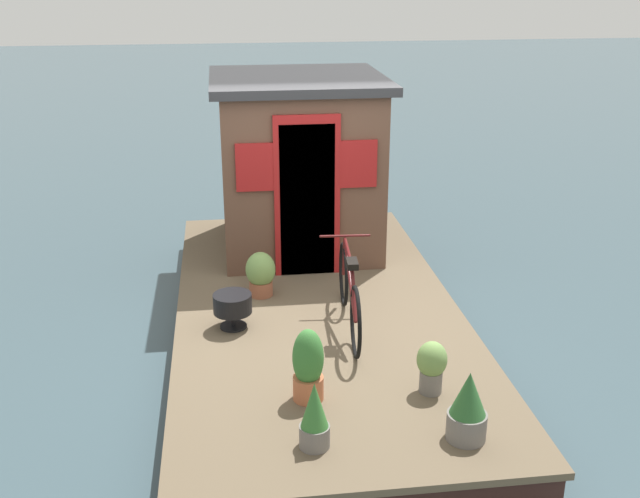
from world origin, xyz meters
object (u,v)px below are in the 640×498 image
Objects in this scene: houseboat_cabin at (298,163)px; bicycle at (349,293)px; potted_plant_rosemary at (261,273)px; potted_plant_geranium at (432,365)px; potted_plant_basil at (314,417)px; potted_plant_lavender at (468,408)px; charcoal_grill at (233,305)px; potted_plant_mint at (308,366)px.

bicycle is (-2.31, -0.24, -0.68)m from houseboat_cabin.
potted_plant_geranium is at bearing -148.94° from potted_plant_rosemary.
potted_plant_basil is (-1.85, 0.56, -0.12)m from bicycle.
bicycle is 3.14× the size of potted_plant_lavender.
houseboat_cabin is 3.74× the size of potted_plant_lavender.
potted_plant_geranium is 0.94× the size of potted_plant_rosemary.
potted_plant_rosemary is (2.09, 1.26, 0.00)m from potted_plant_geranium.
charcoal_grill is at bearing 82.27° from bicycle.
potted_plant_lavender is 1.49× the size of charcoal_grill.
houseboat_cabin is at bearing -4.80° from potted_plant_mint.
potted_plant_mint is 1.29× the size of potted_plant_rosemary.
potted_plant_geranium is 0.73× the size of potted_plant_mint.
potted_plant_rosemary reaches higher than potted_plant_geranium.
potted_plant_basil is (-4.16, 0.32, -0.79)m from houseboat_cabin.
potted_plant_basil is 1.12m from potted_plant_lavender.
potted_plant_mint is 1.67× the size of charcoal_grill.
houseboat_cabin is at bearing -4.47° from potted_plant_basil.
potted_plant_basil is at bearing 177.37° from potted_plant_mint.
houseboat_cabin reaches higher than potted_plant_lavender.
potted_plant_rosemary is (2.76, 1.35, -0.02)m from potted_plant_lavender.
potted_plant_geranium is at bearing -131.37° from charcoal_grill.
potted_plant_geranium is (-1.23, -0.47, -0.12)m from bicycle.
charcoal_grill is (2.00, 0.54, -0.01)m from potted_plant_basil.
potted_plant_basil is 2.72m from potted_plant_rosemary.
charcoal_grill is (1.38, 1.57, -0.01)m from potted_plant_geranium.
bicycle is 3.85× the size of potted_plant_geranium.
bicycle is 4.69× the size of charcoal_grill.
charcoal_grill is at bearing 156.55° from potted_plant_rosemary.
potted_plant_geranium is (-3.54, -0.71, -0.80)m from houseboat_cabin.
houseboat_cabin is 4.58× the size of potted_plant_geranium.
potted_plant_basil is 1.16× the size of potted_plant_geranium.
potted_plant_lavender is at bearing -122.32° from potted_plant_mint.
potted_plant_geranium is at bearing -168.70° from houseboat_cabin.
potted_plant_rosemary is at bearing 4.84° from potted_plant_basil.
potted_plant_rosemary is at bearing -23.45° from charcoal_grill.
potted_plant_geranium is 1.00m from potted_plant_mint.
bicycle reaches higher than charcoal_grill.
potted_plant_mint reaches higher than potted_plant_rosemary.
potted_plant_geranium is (0.61, -1.03, -0.00)m from potted_plant_basil.
houseboat_cabin is 3.70m from potted_plant_geranium.
houseboat_cabin is 2.46m from charcoal_grill.
potted_plant_lavender is at bearing -169.30° from houseboat_cabin.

